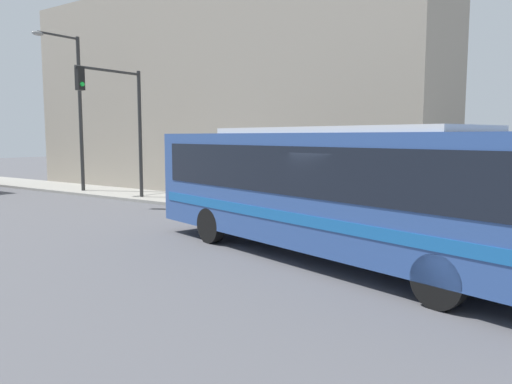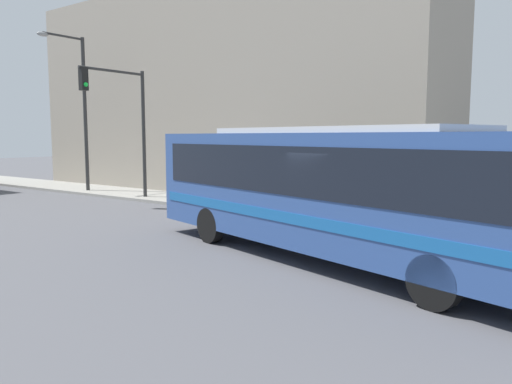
# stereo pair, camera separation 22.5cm
# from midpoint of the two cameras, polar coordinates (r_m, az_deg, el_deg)

# --- Properties ---
(ground_plane) EXTENTS (120.00, 120.00, 0.00)m
(ground_plane) POSITION_cam_midpoint_polar(r_m,az_deg,el_deg) (11.18, 11.19, -8.45)
(ground_plane) COLOR #515156
(sidewalk) EXTENTS (2.93, 70.00, 0.13)m
(sidewalk) POSITION_cam_midpoint_polar(r_m,az_deg,el_deg) (29.20, -21.59, 0.50)
(sidewalk) COLOR gray
(sidewalk) RESTS_ON ground_plane
(building_facade) EXTENTS (6.00, 22.61, 10.18)m
(building_facade) POSITION_cam_midpoint_polar(r_m,az_deg,el_deg) (26.38, -4.18, 11.28)
(building_facade) COLOR #9E9384
(building_facade) RESTS_ON ground_plane
(city_bus) EXTENTS (5.36, 11.62, 3.04)m
(city_bus) POSITION_cam_midpoint_polar(r_m,az_deg,el_deg) (11.29, 8.96, 0.79)
(city_bus) COLOR #2D4C8C
(city_bus) RESTS_ON ground_plane
(fire_hydrant) EXTENTS (0.28, 0.38, 0.78)m
(fire_hydrant) POSITION_cam_midpoint_polar(r_m,az_deg,el_deg) (17.91, 2.81, -1.07)
(fire_hydrant) COLOR red
(fire_hydrant) RESTS_ON sidewalk
(traffic_light_pole) EXTENTS (3.28, 0.35, 5.55)m
(traffic_light_pole) POSITION_cam_midpoint_polar(r_m,az_deg,el_deg) (22.19, -15.59, 8.96)
(traffic_light_pole) COLOR #2D2D2D
(traffic_light_pole) RESTS_ON sidewalk
(parking_meter) EXTENTS (0.14, 0.14, 1.28)m
(parking_meter) POSITION_cam_midpoint_polar(r_m,az_deg,el_deg) (21.18, -9.44, 1.33)
(parking_meter) COLOR #2D2D2D
(parking_meter) RESTS_ON sidewalk
(street_lamp) EXTENTS (2.45, 0.28, 7.51)m
(street_lamp) POSITION_cam_midpoint_polar(r_m,az_deg,el_deg) (26.27, -20.26, 9.76)
(street_lamp) COLOR #2D2D2D
(street_lamp) RESTS_ON sidewalk
(pedestrian_near_corner) EXTENTS (0.34, 0.34, 1.83)m
(pedestrian_near_corner) POSITION_cam_midpoint_polar(r_m,az_deg,el_deg) (18.94, 4.57, 1.01)
(pedestrian_near_corner) COLOR #23283D
(pedestrian_near_corner) RESTS_ON sidewalk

